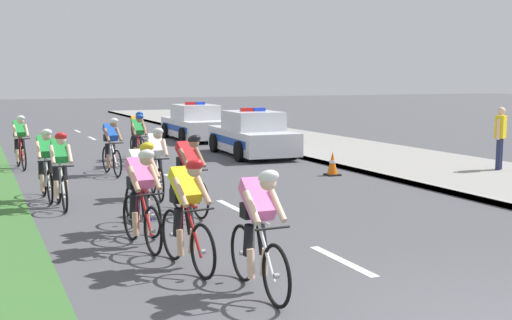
% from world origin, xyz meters
% --- Properties ---
extents(sidewalk_slab, '(4.78, 60.00, 0.12)m').
position_xyz_m(sidewalk_slab, '(7.24, 14.00, 0.06)').
color(sidewalk_slab, gray).
rests_on(sidewalk_slab, ground).
extents(kerb_edge, '(0.16, 60.00, 0.13)m').
position_xyz_m(kerb_edge, '(4.94, 14.00, 0.07)').
color(kerb_edge, '#9E9E99').
rests_on(kerb_edge, ground).
extents(lane_markings_centre, '(0.14, 29.60, 0.01)m').
position_xyz_m(lane_markings_centre, '(0.00, 12.95, 0.00)').
color(lane_markings_centre, white).
rests_on(lane_markings_centre, ground).
extents(cyclist_lead, '(0.42, 1.72, 1.56)m').
position_xyz_m(cyclist_lead, '(-1.63, 2.21, 0.79)').
color(cyclist_lead, black).
rests_on(cyclist_lead, ground).
extents(cyclist_second, '(0.45, 1.72, 1.56)m').
position_xyz_m(cyclist_second, '(-2.10, 3.47, 0.79)').
color(cyclist_second, black).
rests_on(cyclist_second, ground).
extents(cyclist_third, '(0.44, 1.72, 1.56)m').
position_xyz_m(cyclist_third, '(-2.38, 4.78, 0.79)').
color(cyclist_third, black).
rests_on(cyclist_third, ground).
extents(cyclist_fourth, '(0.45, 1.72, 1.56)m').
position_xyz_m(cyclist_fourth, '(-2.12, 5.78, 0.79)').
color(cyclist_fourth, black).
rests_on(cyclist_fourth, ground).
extents(cyclist_fifth, '(0.45, 1.72, 1.56)m').
position_xyz_m(cyclist_fifth, '(-0.99, 6.73, 0.79)').
color(cyclist_fifth, black).
rests_on(cyclist_fifth, ground).
extents(cyclist_sixth, '(0.45, 1.72, 1.56)m').
position_xyz_m(cyclist_sixth, '(-1.10, 8.60, 0.79)').
color(cyclist_sixth, black).
rests_on(cyclist_sixth, ground).
extents(cyclist_seventh, '(0.42, 1.72, 1.56)m').
position_xyz_m(cyclist_seventh, '(-3.10, 8.31, 0.79)').
color(cyclist_seventh, black).
rests_on(cyclist_seventh, ground).
extents(cyclist_eighth, '(0.42, 1.72, 1.56)m').
position_xyz_m(cyclist_eighth, '(-3.28, 9.25, 0.79)').
color(cyclist_eighth, black).
rests_on(cyclist_eighth, ground).
extents(cyclist_ninth, '(0.44, 1.72, 1.56)m').
position_xyz_m(cyclist_ninth, '(-1.32, 12.22, 0.79)').
color(cyclist_ninth, black).
rests_on(cyclist_ninth, ground).
extents(cyclist_tenth, '(0.42, 1.72, 1.56)m').
position_xyz_m(cyclist_tenth, '(-0.25, 13.66, 0.79)').
color(cyclist_tenth, black).
rests_on(cyclist_tenth, ground).
extents(cyclist_eleventh, '(0.44, 1.72, 1.56)m').
position_xyz_m(cyclist_eleventh, '(-3.44, 14.48, 0.79)').
color(cyclist_eleventh, black).
rests_on(cyclist_eleventh, ground).
extents(cyclist_twelfth, '(0.42, 1.72, 1.56)m').
position_xyz_m(cyclist_twelfth, '(0.10, 15.14, 0.79)').
color(cyclist_twelfth, black).
rests_on(cyclist_twelfth, ground).
extents(police_car_nearest, '(2.24, 4.52, 1.59)m').
position_xyz_m(police_car_nearest, '(3.80, 14.54, 0.68)').
color(police_car_nearest, silver).
rests_on(police_car_nearest, ground).
extents(police_car_second, '(2.11, 4.46, 1.59)m').
position_xyz_m(police_car_second, '(3.80, 20.41, 0.68)').
color(police_car_second, white).
rests_on(police_car_second, ground).
extents(traffic_cone_near, '(0.36, 0.36, 0.64)m').
position_xyz_m(traffic_cone_near, '(3.97, 9.70, 0.31)').
color(traffic_cone_near, black).
rests_on(traffic_cone_near, ground).
extents(spectator_middle, '(0.49, 0.37, 1.68)m').
position_xyz_m(spectator_middle, '(8.16, 8.06, 1.08)').
color(spectator_middle, '#23284C').
rests_on(spectator_middle, sidewalk_slab).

